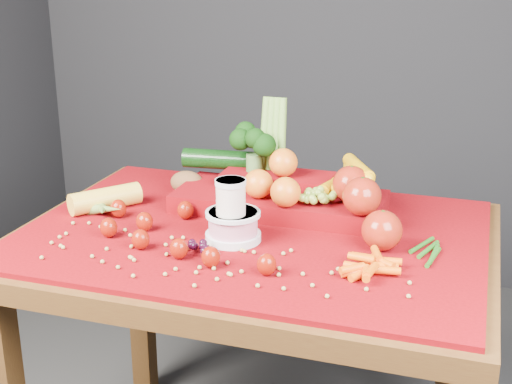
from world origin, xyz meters
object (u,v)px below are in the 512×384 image
(milk_glass, at_px, (231,209))
(yogurt_bowl, at_px, (233,225))
(table, at_px, (253,272))
(produce_mound, at_px, (293,188))

(milk_glass, relative_size, yogurt_bowl, 1.18)
(table, bearing_deg, produce_mound, 69.71)
(yogurt_bowl, bearing_deg, produce_mound, 69.95)
(table, distance_m, yogurt_bowl, 0.16)
(table, distance_m, produce_mound, 0.23)
(milk_glass, bearing_deg, table, 74.87)
(produce_mound, bearing_deg, table, -110.29)
(table, xyz_separation_m, produce_mound, (0.06, 0.15, 0.17))
(milk_glass, height_order, yogurt_bowl, milk_glass)
(yogurt_bowl, bearing_deg, milk_glass, -85.21)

